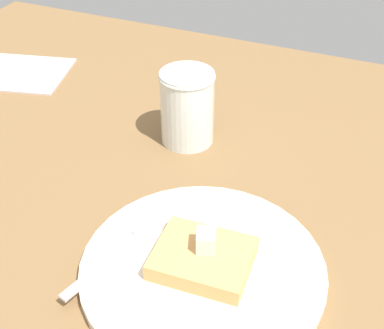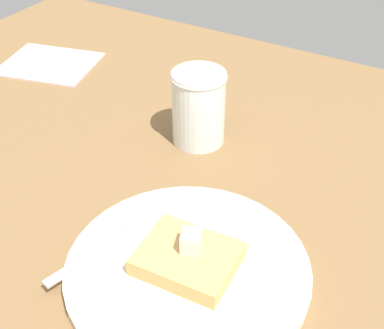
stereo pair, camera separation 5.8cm
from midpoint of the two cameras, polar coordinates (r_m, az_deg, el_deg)
name	(u,v)px [view 1 (the left image)]	position (r cm, az deg, el deg)	size (l,w,h in cm)	color
table_surface	(110,252)	(57.71, -11.65, -9.22)	(105.34, 105.34, 2.68)	brown
plate	(202,269)	(52.30, -2.13, -11.22)	(23.66, 23.66, 1.15)	silver
toast_slice_center	(203,259)	(51.25, -2.17, -10.18)	(7.35, 9.07, 1.81)	tan
butter_pat_primary	(206,241)	(50.23, -1.83, -8.26)	(2.00, 1.80, 2.00)	#F4EBCA
fork	(132,242)	(54.51, -9.53, -8.29)	(15.81, 5.62, 0.36)	silver
syrup_jar	(184,110)	(67.88, -3.31, 5.75)	(6.98, 6.98, 9.66)	#56290E
napkin	(20,73)	(90.76, -19.62, 9.12)	(11.93, 14.55, 0.30)	beige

